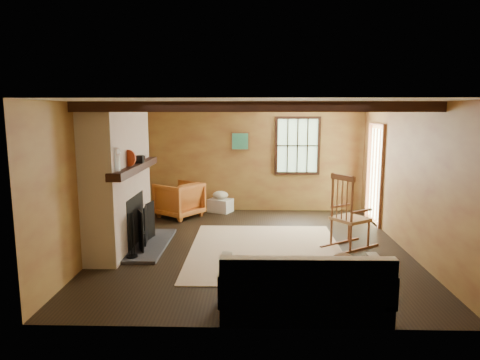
{
  "coord_description": "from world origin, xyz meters",
  "views": [
    {
      "loc": [
        -0.05,
        -6.98,
        2.27
      ],
      "look_at": [
        -0.24,
        0.4,
        1.08
      ],
      "focal_mm": 32.0,
      "sensor_mm": 36.0,
      "label": 1
    }
  ],
  "objects_px": {
    "sofa": "(304,291)",
    "armchair": "(179,200)",
    "rocking_chair": "(348,217)",
    "fireplace": "(121,182)",
    "laundry_basket": "(220,205)"
  },
  "relations": [
    {
      "from": "fireplace",
      "to": "sofa",
      "type": "bearing_deg",
      "value": -40.83
    },
    {
      "from": "fireplace",
      "to": "armchair",
      "type": "relative_size",
      "value": 2.85
    },
    {
      "from": "sofa",
      "to": "laundry_basket",
      "type": "distance_m",
      "value": 5.12
    },
    {
      "from": "sofa",
      "to": "laundry_basket",
      "type": "bearing_deg",
      "value": 104.16
    },
    {
      "from": "sofa",
      "to": "armchair",
      "type": "height_order",
      "value": "armchair"
    },
    {
      "from": "armchair",
      "to": "rocking_chair",
      "type": "bearing_deg",
      "value": 93.61
    },
    {
      "from": "fireplace",
      "to": "sofa",
      "type": "height_order",
      "value": "fireplace"
    },
    {
      "from": "fireplace",
      "to": "rocking_chair",
      "type": "height_order",
      "value": "fireplace"
    },
    {
      "from": "laundry_basket",
      "to": "rocking_chair",
      "type": "bearing_deg",
      "value": -47.36
    },
    {
      "from": "sofa",
      "to": "laundry_basket",
      "type": "xyz_separation_m",
      "value": [
        -1.3,
        4.95,
        -0.12
      ]
    },
    {
      "from": "fireplace",
      "to": "armchair",
      "type": "bearing_deg",
      "value": 73.12
    },
    {
      "from": "rocking_chair",
      "to": "fireplace",
      "type": "bearing_deg",
      "value": 55.55
    },
    {
      "from": "fireplace",
      "to": "armchair",
      "type": "xyz_separation_m",
      "value": [
        0.62,
        2.05,
        -0.72
      ]
    },
    {
      "from": "armchair",
      "to": "fireplace",
      "type": "bearing_deg",
      "value": 19.23
    },
    {
      "from": "fireplace",
      "to": "sofa",
      "type": "distance_m",
      "value": 3.76
    }
  ]
}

